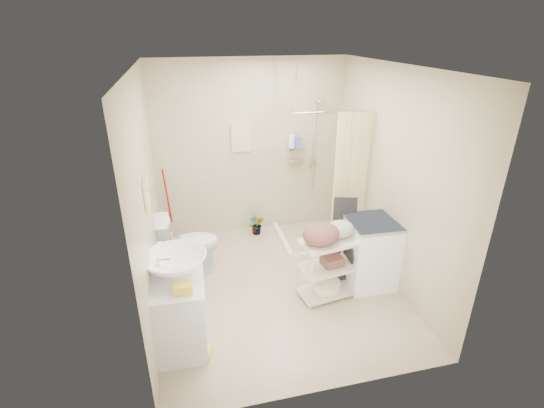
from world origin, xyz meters
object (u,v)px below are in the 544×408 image
(washing_machine, at_px, (370,252))
(laundry_rack, at_px, (328,263))
(toilet, at_px, (188,244))
(vanity, at_px, (181,307))

(washing_machine, height_order, laundry_rack, laundry_rack)
(laundry_rack, bearing_deg, toilet, 140.75)
(toilet, bearing_deg, laundry_rack, -118.70)
(vanity, bearing_deg, laundry_rack, 12.94)
(washing_machine, xyz_separation_m, laundry_rack, (-0.61, -0.14, 0.02))
(washing_machine, bearing_deg, vanity, -166.06)
(vanity, relative_size, toilet, 1.11)
(vanity, height_order, laundry_rack, laundry_rack)
(toilet, relative_size, washing_machine, 0.94)
(vanity, bearing_deg, washing_machine, 13.49)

